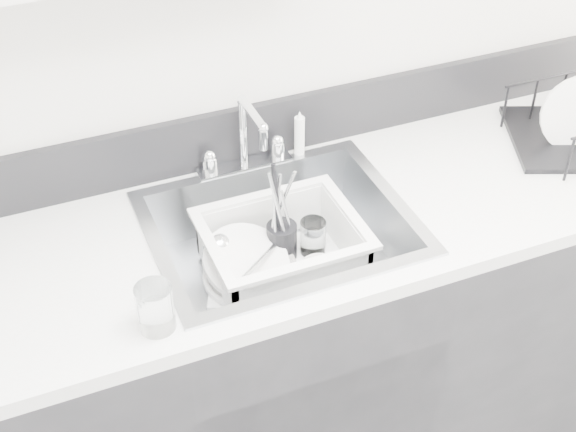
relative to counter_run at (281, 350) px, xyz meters
name	(u,v)px	position (x,y,z in m)	size (l,w,h in m)	color
room_shell	(544,112)	(0.00, -0.80, 1.22)	(3.50, 3.00, 2.60)	silver
counter_run	(281,350)	(0.00, 0.00, 0.00)	(3.20, 0.62, 0.92)	black
backsplash	(238,135)	(0.00, 0.30, 0.54)	(3.20, 0.02, 0.16)	black
sink	(280,251)	(0.00, 0.00, 0.37)	(0.64, 0.52, 0.20)	silver
faucet	(245,151)	(0.00, 0.25, 0.52)	(0.26, 0.18, 0.23)	silver
side_sprayer	(299,134)	(0.16, 0.25, 0.53)	(0.03, 0.03, 0.14)	white
wash_tub	(282,250)	(0.01, 0.00, 0.37)	(0.39, 0.32, 0.15)	white
plate_stack	(250,269)	(-0.08, 0.00, 0.34)	(0.27, 0.26, 0.11)	white
utensil_cup	(282,238)	(0.02, 0.05, 0.37)	(0.08, 0.08, 0.27)	black
ladle	(246,261)	(-0.09, 0.02, 0.35)	(0.30, 0.11, 0.09)	silver
tumbler_in_tub	(313,237)	(0.11, 0.04, 0.36)	(0.07, 0.07, 0.10)	white
tumbler_counter	(155,308)	(-0.37, -0.22, 0.52)	(0.08, 0.08, 0.11)	white
bowl_small	(320,270)	(0.08, -0.06, 0.32)	(0.10, 0.10, 0.03)	white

